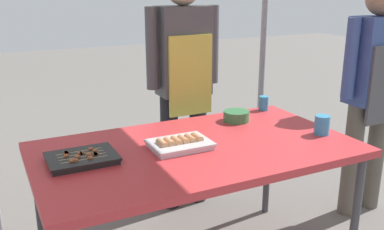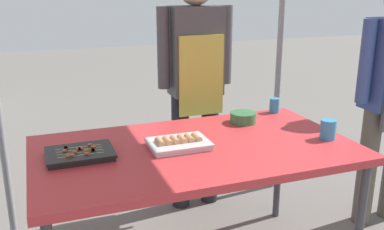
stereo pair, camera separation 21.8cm
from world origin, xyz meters
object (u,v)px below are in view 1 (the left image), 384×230
tray_grilled_sausages (180,144)px  customer_nearby (373,83)px  tray_meat_skewers (82,158)px  drink_cup_by_wok (322,125)px  drink_cup_near_edge (264,103)px  vendor_woman (184,73)px  condiment_bowl (236,116)px  stall_table (196,156)px

tray_grilled_sausages → customer_nearby: bearing=4.3°
tray_grilled_sausages → tray_meat_skewers: size_ratio=0.96×
drink_cup_by_wok → customer_nearby: 0.72m
drink_cup_near_edge → customer_nearby: bearing=-21.3°
drink_cup_by_wok → vendor_woman: size_ratio=0.06×
tray_grilled_sausages → vendor_woman: vendor_woman is taller
tray_meat_skewers → condiment_bowl: condiment_bowl is taller
tray_meat_skewers → drink_cup_near_edge: size_ratio=3.40×
tray_meat_skewers → customer_nearby: customer_nearby is taller
tray_meat_skewers → condiment_bowl: bearing=12.4°
stall_table → drink_cup_near_edge: size_ratio=17.47×
tray_meat_skewers → customer_nearby: 1.92m
stall_table → customer_nearby: customer_nearby is taller
vendor_woman → tray_grilled_sausages: bearing=63.4°
tray_meat_skewers → vendor_woman: size_ratio=0.19×
tray_meat_skewers → drink_cup_near_edge: (1.24, 0.33, 0.03)m
stall_table → drink_cup_by_wok: bearing=-11.3°
vendor_woman → customer_nearby: vendor_woman is taller
vendor_woman → tray_meat_skewers: bearing=39.6°
stall_table → vendor_woman: (0.29, 0.75, 0.26)m
tray_meat_skewers → vendor_woman: vendor_woman is taller
tray_meat_skewers → vendor_woman: 1.12m
stall_table → tray_meat_skewers: (-0.56, 0.05, 0.07)m
stall_table → drink_cup_near_edge: drink_cup_near_edge is taller
stall_table → condiment_bowl: size_ratio=10.44×
drink_cup_near_edge → customer_nearby: 0.73m
customer_nearby → condiment_bowl: bearing=171.5°
tray_meat_skewers → customer_nearby: (1.91, 0.07, 0.15)m
tray_meat_skewers → condiment_bowl: 0.98m
condiment_bowl → drink_cup_by_wok: (0.29, -0.40, 0.02)m
stall_table → vendor_woman: bearing=69.3°
stall_table → customer_nearby: size_ratio=1.03×
drink_cup_by_wok → customer_nearby: size_ratio=0.07×
drink_cup_near_edge → tray_grilled_sausages: bearing=-154.1°
vendor_woman → customer_nearby: size_ratio=1.04×
stall_table → customer_nearby: bearing=5.3°
condiment_bowl → drink_cup_near_edge: size_ratio=1.67×
vendor_woman → customer_nearby: 1.24m
condiment_bowl → customer_nearby: 0.97m
customer_nearby → drink_cup_by_wok: bearing=-158.3°
tray_grilled_sausages → vendor_woman: size_ratio=0.19×
stall_table → drink_cup_by_wok: (0.69, -0.14, 0.10)m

